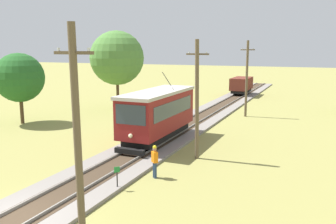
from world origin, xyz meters
TOP-DOWN VIEW (x-y plane):
  - ground_plane at (0.00, 0.00)m, footprint 260.00×260.00m
  - track_ballast at (0.00, 0.00)m, footprint 4.20×120.00m
  - sleeper_bed at (0.00, 0.00)m, footprint 2.04×120.00m
  - rail_left at (-0.72, 0.00)m, footprint 0.07×120.00m
  - rail_right at (0.72, 0.00)m, footprint 0.07×120.00m
  - red_tram at (0.00, 13.13)m, footprint 2.60×8.54m
  - freight_car at (0.00, 41.94)m, footprint 2.40×5.20m
  - utility_pole_foreground at (3.78, -0.97)m, footprint 1.40×0.34m
  - utility_pole_near_tram at (3.78, 10.62)m, footprint 1.40×0.51m
  - utility_pole_mid at (3.78, 25.96)m, footprint 1.40×0.30m
  - trackside_signal_marker at (1.88, 4.36)m, footprint 0.21×0.21m
  - track_worker at (2.83, 6.60)m, footprint 0.44×0.43m
  - tree_right_near at (-10.32, 24.67)m, footprint 5.98×5.98m
  - tree_left_far at (-14.32, 14.48)m, footprint 4.41×4.41m

SIDE VIEW (x-z plane):
  - ground_plane at x=0.00m, z-range 0.00..0.00m
  - track_ballast at x=0.00m, z-range 0.00..0.18m
  - sleeper_bed at x=0.00m, z-range 0.18..0.19m
  - rail_left at x=-0.72m, z-range 0.18..0.32m
  - rail_right at x=0.72m, z-range 0.18..0.32m
  - trackside_signal_marker at x=1.88m, z-range 0.08..1.26m
  - track_worker at x=2.83m, z-range 0.09..1.88m
  - freight_car at x=0.00m, z-range 0.40..2.71m
  - red_tram at x=0.00m, z-range -0.20..4.59m
  - utility_pole_near_tram at x=3.78m, z-range 0.10..7.43m
  - utility_pole_mid at x=3.78m, z-range 0.10..7.66m
  - utility_pole_foreground at x=3.78m, z-range 0.10..7.67m
  - tree_left_far at x=-14.32m, z-range 0.99..7.40m
  - tree_right_near at x=-10.32m, z-range 1.37..10.11m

